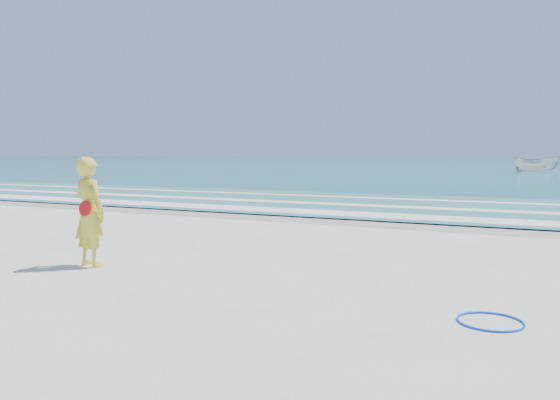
% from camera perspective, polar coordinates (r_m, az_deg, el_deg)
% --- Properties ---
extents(ground, '(400.00, 400.00, 0.00)m').
position_cam_1_polar(ground, '(8.26, -13.78, -9.04)').
color(ground, silver).
rests_on(ground, ground).
extents(wet_sand, '(400.00, 2.40, 0.00)m').
position_cam_1_polar(wet_sand, '(16.14, 6.95, -2.12)').
color(wet_sand, '#B2A893').
rests_on(wet_sand, ground).
extents(ocean, '(400.00, 190.00, 0.04)m').
position_cam_1_polar(ocean, '(111.31, 23.04, 3.54)').
color(ocean, '#19727F').
rests_on(ocean, ground).
extents(shallow, '(400.00, 10.00, 0.01)m').
position_cam_1_polar(shallow, '(20.90, 11.35, -0.45)').
color(shallow, '#59B7AD').
rests_on(shallow, ocean).
extents(foam_near, '(400.00, 1.40, 0.01)m').
position_cam_1_polar(foam_near, '(17.36, 8.33, -1.47)').
color(foam_near, white).
rests_on(foam_near, shallow).
extents(foam_mid, '(400.00, 0.90, 0.01)m').
position_cam_1_polar(foam_mid, '(20.13, 10.79, -0.63)').
color(foam_mid, white).
rests_on(foam_mid, shallow).
extents(foam_far, '(400.00, 0.60, 0.01)m').
position_cam_1_polar(foam_far, '(23.32, 12.87, 0.09)').
color(foam_far, white).
rests_on(foam_far, shallow).
extents(hoop, '(0.99, 0.99, 0.03)m').
position_cam_1_polar(hoop, '(6.97, 21.11, -11.76)').
color(hoop, '#0D47F3').
rests_on(hoop, ground).
extents(boat, '(4.54, 1.89, 1.73)m').
position_cam_1_polar(boat, '(62.36, 25.25, 3.49)').
color(boat, silver).
rests_on(boat, ocean).
extents(woman, '(0.78, 0.59, 1.91)m').
position_cam_1_polar(woman, '(10.04, -19.27, -1.17)').
color(woman, yellow).
rests_on(woman, ground).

